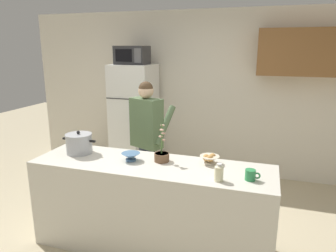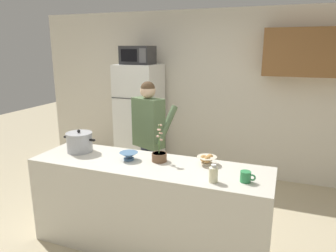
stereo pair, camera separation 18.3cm
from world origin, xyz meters
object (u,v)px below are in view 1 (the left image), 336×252
object	(u,v)px
empty_bowl	(131,156)
potted_orchid	(162,155)
bottle_near_edge	(219,172)
cooking_pot	(79,143)
bread_bowl	(210,159)
person_near_pot	(147,130)
refrigerator	(135,120)
coffee_mug	(251,175)
microwave	(132,55)

from	to	relation	value
empty_bowl	potted_orchid	world-z (taller)	potted_orchid
bottle_near_edge	potted_orchid	size ratio (longest dim) A/B	0.41
cooking_pot	empty_bowl	xyz separation A→B (m)	(0.63, -0.05, -0.06)
bottle_near_edge	potted_orchid	bearing A→B (deg)	154.27
bread_bowl	cooking_pot	bearing A→B (deg)	-175.49
person_near_pot	refrigerator	bearing A→B (deg)	121.85
refrigerator	empty_bowl	world-z (taller)	refrigerator
potted_orchid	empty_bowl	bearing A→B (deg)	-165.52
person_near_pot	bottle_near_edge	world-z (taller)	person_near_pot
coffee_mug	potted_orchid	xyz separation A→B (m)	(-0.87, 0.20, 0.02)
microwave	bread_bowl	world-z (taller)	microwave
person_near_pot	microwave	bearing A→B (deg)	122.44
cooking_pot	bottle_near_edge	xyz separation A→B (m)	(1.54, -0.27, -0.03)
refrigerator	person_near_pot	xyz separation A→B (m)	(0.61, -0.97, 0.13)
empty_bowl	potted_orchid	distance (m)	0.31
person_near_pot	bread_bowl	world-z (taller)	person_near_pot
empty_bowl	bottle_near_edge	size ratio (longest dim) A/B	1.20
person_near_pot	bread_bowl	distance (m)	1.16
cooking_pot	coffee_mug	size ratio (longest dim) A/B	3.00
potted_orchid	cooking_pot	bearing A→B (deg)	-178.11
person_near_pot	bottle_near_edge	bearing A→B (deg)	-44.85
coffee_mug	person_near_pot	bearing A→B (deg)	143.88
refrigerator	microwave	distance (m)	1.03
cooking_pot	potted_orchid	distance (m)	0.93
microwave	person_near_pot	distance (m)	1.44
microwave	coffee_mug	world-z (taller)	microwave
coffee_mug	empty_bowl	size ratio (longest dim) A/B	0.69
cooking_pot	bread_bowl	world-z (taller)	cooking_pot
refrigerator	coffee_mug	xyz separation A→B (m)	(1.94, -1.95, 0.08)
refrigerator	microwave	size ratio (longest dim) A/B	3.69
coffee_mug	bottle_near_edge	distance (m)	0.28
cooking_pot	bread_bowl	bearing A→B (deg)	4.51
person_near_pot	cooking_pot	size ratio (longest dim) A/B	4.13
refrigerator	potted_orchid	size ratio (longest dim) A/B	4.62
refrigerator	empty_bowl	xyz separation A→B (m)	(0.77, -1.83, 0.08)
microwave	cooking_pot	size ratio (longest dim) A/B	1.22
cooking_pot	coffee_mug	bearing A→B (deg)	-5.32
refrigerator	empty_bowl	size ratio (longest dim) A/B	9.40
coffee_mug	empty_bowl	distance (m)	1.18
bread_bowl	potted_orchid	bearing A→B (deg)	-170.35
bread_bowl	bottle_near_edge	bearing A→B (deg)	-68.40
person_near_pot	bread_bowl	bearing A→B (deg)	-36.87
microwave	bottle_near_edge	size ratio (longest dim) A/B	3.07
refrigerator	person_near_pot	bearing A→B (deg)	-58.15
empty_bowl	bottle_near_edge	bearing A→B (deg)	-13.40
microwave	person_near_pot	bearing A→B (deg)	-57.56
microwave	bottle_near_edge	distance (m)	2.79
bottle_near_edge	bread_bowl	bearing A→B (deg)	111.60
microwave	potted_orchid	bearing A→B (deg)	-58.28
potted_orchid	coffee_mug	bearing A→B (deg)	-12.81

